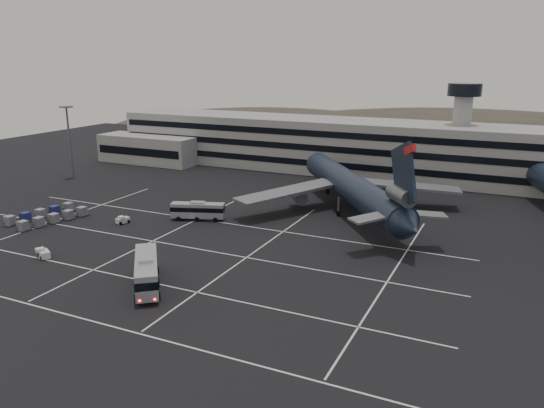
{
  "coord_description": "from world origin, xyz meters",
  "views": [
    {
      "loc": [
        48.42,
        -64.13,
        30.09
      ],
      "look_at": [
        9.99,
        17.6,
        5.0
      ],
      "focal_mm": 35.0,
      "sensor_mm": 36.0,
      "label": 1
    }
  ],
  "objects_px": {
    "bus_far": "(198,210)",
    "tug_a": "(122,220)",
    "trijet_main": "(352,187)",
    "bus_near": "(147,270)",
    "uld_cluster": "(47,216)"
  },
  "relations": [
    {
      "from": "bus_near",
      "to": "trijet_main",
      "type": "bearing_deg",
      "value": 34.33
    },
    {
      "from": "bus_near",
      "to": "bus_far",
      "type": "distance_m",
      "value": 30.91
    },
    {
      "from": "bus_near",
      "to": "tug_a",
      "type": "xyz_separation_m",
      "value": [
        -22.25,
        21.04,
        -1.78
      ]
    },
    {
      "from": "bus_near",
      "to": "tug_a",
      "type": "height_order",
      "value": "bus_near"
    },
    {
      "from": "tug_a",
      "to": "bus_near",
      "type": "bearing_deg",
      "value": -24.68
    },
    {
      "from": "bus_far",
      "to": "tug_a",
      "type": "relative_size",
      "value": 3.91
    },
    {
      "from": "trijet_main",
      "to": "uld_cluster",
      "type": "xyz_separation_m",
      "value": [
        -50.98,
        -29.58,
        -4.36
      ]
    },
    {
      "from": "bus_near",
      "to": "uld_cluster",
      "type": "height_order",
      "value": "bus_near"
    },
    {
      "from": "trijet_main",
      "to": "tug_a",
      "type": "bearing_deg",
      "value": 177.61
    },
    {
      "from": "trijet_main",
      "to": "bus_far",
      "type": "distance_m",
      "value": 30.52
    },
    {
      "from": "bus_far",
      "to": "tug_a",
      "type": "height_order",
      "value": "bus_far"
    },
    {
      "from": "bus_far",
      "to": "uld_cluster",
      "type": "bearing_deg",
      "value": 96.47
    },
    {
      "from": "bus_near",
      "to": "tug_a",
      "type": "bearing_deg",
      "value": 98.51
    },
    {
      "from": "bus_near",
      "to": "bus_far",
      "type": "relative_size",
      "value": 1.13
    },
    {
      "from": "bus_near",
      "to": "tug_a",
      "type": "relative_size",
      "value": 4.44
    }
  ]
}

